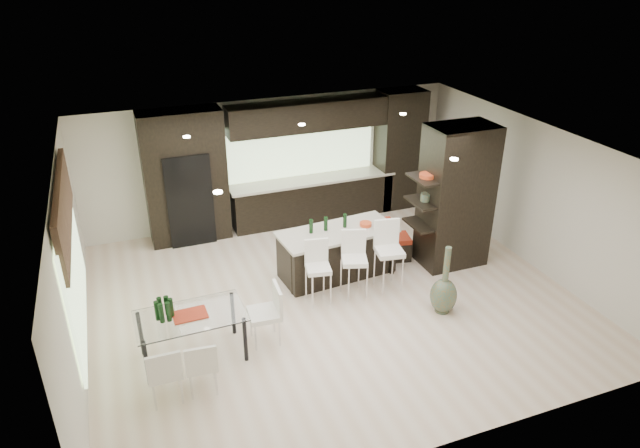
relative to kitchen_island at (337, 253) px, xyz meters
name	(u,v)px	position (x,y,z in m)	size (l,w,h in m)	color
ground	(332,298)	(-0.38, -0.73, -0.44)	(8.00, 8.00, 0.00)	beige
back_wall	(272,160)	(-0.38, 2.77, 0.91)	(8.00, 0.02, 2.70)	beige
left_wall	(70,273)	(-4.38, -0.73, 0.91)	(0.02, 7.00, 2.70)	beige
right_wall	(532,194)	(3.62, -0.73, 0.91)	(0.02, 7.00, 2.70)	beige
ceiling	(334,149)	(-0.38, -0.73, 2.26)	(8.00, 7.00, 0.02)	white
window_left	(73,266)	(-4.34, -0.53, 0.91)	(0.04, 3.20, 1.90)	#B2D199
window_back	(299,149)	(0.22, 2.73, 1.11)	(3.40, 0.04, 1.20)	#B2D199
stone_accent	(63,209)	(-4.31, -0.53, 1.81)	(0.08, 3.00, 0.80)	brown
ceiling_spots	(328,146)	(-0.38, -0.48, 2.24)	(4.00, 3.00, 0.02)	white
back_cabinetry	(299,162)	(0.12, 2.44, 0.91)	(6.80, 0.68, 2.70)	black
refrigerator	(188,196)	(-2.28, 2.39, 0.51)	(0.90, 0.68, 1.90)	black
partition_column	(456,197)	(2.22, -0.33, 0.91)	(1.20, 0.80, 2.70)	black
kitchen_island	(337,253)	(0.00, 0.00, 0.00)	(2.13, 0.91, 0.89)	black
stool_left	(318,279)	(-0.65, -0.76, 0.01)	(0.40, 0.40, 0.91)	white
stool_mid	(354,271)	(0.00, -0.77, 0.03)	(0.42, 0.42, 0.95)	white
stool_right	(389,263)	(0.65, -0.78, 0.07)	(0.45, 0.45, 1.02)	white
bench	(378,248)	(0.96, 0.22, -0.21)	(1.22, 0.47, 0.47)	black
floor_vase	(445,280)	(1.18, -1.75, 0.16)	(0.44, 0.44, 1.21)	#49543D
dining_table	(193,336)	(-2.88, -1.47, -0.07)	(1.55, 0.87, 0.74)	white
chair_near	(201,366)	(-2.88, -2.20, -0.05)	(0.42, 0.42, 0.78)	white
chair_far	(165,374)	(-3.37, -2.21, -0.03)	(0.44, 0.44, 0.82)	white
chair_end	(264,317)	(-1.79, -1.47, -0.01)	(0.47, 0.47, 0.87)	white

